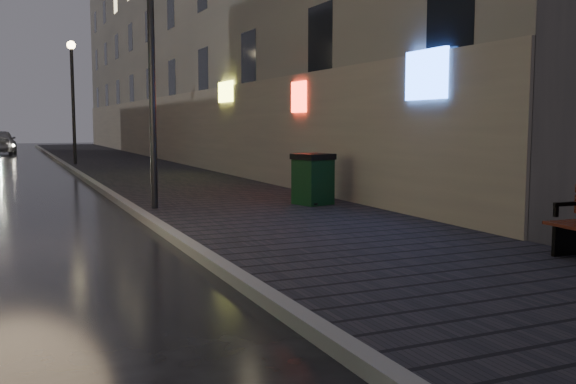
# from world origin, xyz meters

# --- Properties ---
(ground) EXTENTS (120.00, 120.00, 0.00)m
(ground) POSITION_xyz_m (0.00, 0.00, 0.00)
(ground) COLOR black
(ground) RESTS_ON ground
(sidewalk) EXTENTS (4.60, 58.00, 0.15)m
(sidewalk) POSITION_xyz_m (3.90, 21.00, 0.07)
(sidewalk) COLOR black
(sidewalk) RESTS_ON ground
(curb) EXTENTS (0.20, 58.00, 0.15)m
(curb) POSITION_xyz_m (1.50, 21.00, 0.07)
(curb) COLOR slate
(curb) RESTS_ON ground
(building_near) EXTENTS (1.80, 50.00, 13.00)m
(building_near) POSITION_xyz_m (7.10, 25.00, 6.50)
(building_near) COLOR #605B54
(building_near) RESTS_ON ground
(lamp_near) EXTENTS (0.36, 0.36, 5.28)m
(lamp_near) POSITION_xyz_m (1.85, 6.00, 3.49)
(lamp_near) COLOR black
(lamp_near) RESTS_ON sidewalk
(lamp_far) EXTENTS (0.36, 0.36, 5.28)m
(lamp_far) POSITION_xyz_m (1.85, 22.00, 3.49)
(lamp_far) COLOR black
(lamp_far) RESTS_ON sidewalk
(trash_bin) EXTENTS (0.89, 0.89, 1.11)m
(trash_bin) POSITION_xyz_m (5.16, 5.25, 0.71)
(trash_bin) COLOR black
(trash_bin) RESTS_ON sidewalk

